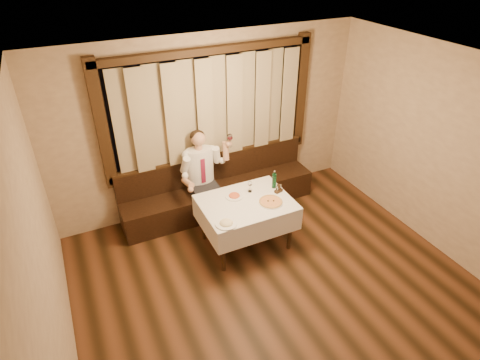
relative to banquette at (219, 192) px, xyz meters
name	(u,v)px	position (x,y,z in m)	size (l,w,h in m)	color
room	(274,182)	(0.00, -1.75, 1.19)	(5.01, 6.01, 2.81)	black
banquette	(219,192)	(0.00, 0.00, 0.00)	(3.20, 0.61, 0.94)	black
dining_table	(246,208)	(0.00, -1.02, 0.34)	(1.27, 0.97, 0.76)	black
pizza	(271,202)	(0.30, -1.19, 0.46)	(0.35, 0.35, 0.04)	white
pasta_red	(234,195)	(-0.10, -0.84, 0.48)	(0.26, 0.26, 0.09)	white
pasta_cream	(226,222)	(-0.46, -1.37, 0.49)	(0.29, 0.29, 0.10)	white
green_bottle	(274,180)	(0.53, -0.87, 0.57)	(0.06, 0.06, 0.28)	#104D29
table_wine_glass	(250,184)	(0.16, -0.82, 0.57)	(0.07, 0.07, 0.18)	white
cruet_caddy	(279,189)	(0.53, -1.01, 0.49)	(0.13, 0.09, 0.13)	black
seated_man	(202,170)	(-0.29, -0.09, 0.53)	(0.82, 0.61, 1.47)	black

